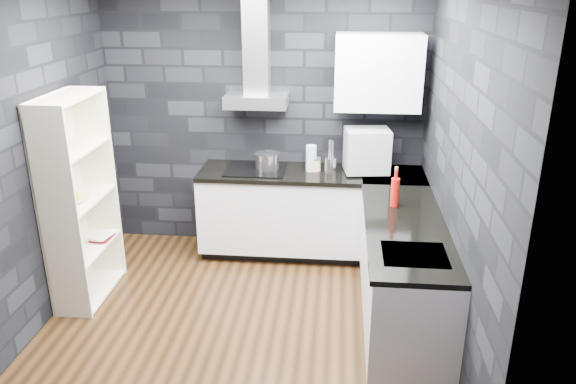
# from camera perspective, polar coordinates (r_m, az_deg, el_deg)

# --- Properties ---
(ground) EXTENTS (3.20, 3.20, 0.00)m
(ground) POSITION_cam_1_polar(r_m,az_deg,el_deg) (4.78, -4.82, -13.10)
(ground) COLOR #3C2511
(wall_back) EXTENTS (3.20, 0.05, 2.70)m
(wall_back) POSITION_cam_1_polar(r_m,az_deg,el_deg) (5.72, -2.40, 7.56)
(wall_back) COLOR black
(wall_back) RESTS_ON ground
(wall_front) EXTENTS (3.20, 0.05, 2.70)m
(wall_front) POSITION_cam_1_polar(r_m,az_deg,el_deg) (2.73, -11.63, -8.27)
(wall_front) COLOR black
(wall_front) RESTS_ON ground
(wall_left) EXTENTS (0.05, 3.20, 2.70)m
(wall_left) POSITION_cam_1_polar(r_m,az_deg,el_deg) (4.75, -25.04, 2.83)
(wall_left) COLOR black
(wall_left) RESTS_ON ground
(wall_right) EXTENTS (0.05, 3.20, 2.70)m
(wall_right) POSITION_cam_1_polar(r_m,az_deg,el_deg) (4.20, 17.00, 1.72)
(wall_right) COLOR black
(wall_right) RESTS_ON ground
(toekick_back) EXTENTS (2.18, 0.50, 0.10)m
(toekick_back) POSITION_cam_1_polar(r_m,az_deg,el_deg) (5.85, 2.29, -5.68)
(toekick_back) COLOR black
(toekick_back) RESTS_ON ground
(toekick_right) EXTENTS (0.50, 1.78, 0.10)m
(toekick_right) POSITION_cam_1_polar(r_m,az_deg,el_deg) (4.80, 11.72, -12.56)
(toekick_right) COLOR black
(toekick_right) RESTS_ON ground
(counter_back_cab) EXTENTS (2.20, 0.60, 0.76)m
(counter_back_cab) POSITION_cam_1_polar(r_m,az_deg,el_deg) (5.64, 2.33, -1.95)
(counter_back_cab) COLOR white
(counter_back_cab) RESTS_ON ground
(counter_right_cab) EXTENTS (0.60, 1.80, 0.76)m
(counter_right_cab) POSITION_cam_1_polar(r_m,az_deg,el_deg) (4.58, 11.61, -8.05)
(counter_right_cab) COLOR white
(counter_right_cab) RESTS_ON ground
(counter_back_top) EXTENTS (2.20, 0.62, 0.04)m
(counter_back_top) POSITION_cam_1_polar(r_m,az_deg,el_deg) (5.49, 2.39, 1.87)
(counter_back_top) COLOR black
(counter_back_top) RESTS_ON counter_back_cab
(counter_right_top) EXTENTS (0.62, 1.80, 0.04)m
(counter_right_top) POSITION_cam_1_polar(r_m,az_deg,el_deg) (4.40, 11.85, -3.48)
(counter_right_top) COLOR black
(counter_right_top) RESTS_ON counter_right_cab
(counter_corner_top) EXTENTS (0.62, 0.62, 0.04)m
(counter_corner_top) POSITION_cam_1_polar(r_m,az_deg,el_deg) (5.52, 10.72, 1.62)
(counter_corner_top) COLOR black
(counter_corner_top) RESTS_ON counter_right_cab
(hood_body) EXTENTS (0.60, 0.34, 0.12)m
(hood_body) POSITION_cam_1_polar(r_m,az_deg,el_deg) (5.50, -3.23, 9.24)
(hood_body) COLOR silver
(hood_body) RESTS_ON wall_back
(hood_chimney) EXTENTS (0.24, 0.20, 0.90)m
(hood_chimney) POSITION_cam_1_polar(r_m,az_deg,el_deg) (5.49, -3.23, 14.61)
(hood_chimney) COLOR silver
(hood_chimney) RESTS_ON hood_body
(upper_cabinet) EXTENTS (0.80, 0.35, 0.70)m
(upper_cabinet) POSITION_cam_1_polar(r_m,az_deg,el_deg) (5.39, 9.14, 11.92)
(upper_cabinet) COLOR white
(upper_cabinet) RESTS_ON wall_back
(cooktop) EXTENTS (0.58, 0.50, 0.01)m
(cooktop) POSITION_cam_1_polar(r_m,az_deg,el_deg) (5.54, -3.29, 2.33)
(cooktop) COLOR black
(cooktop) RESTS_ON counter_back_top
(sink_rim) EXTENTS (0.44, 0.40, 0.01)m
(sink_rim) POSITION_cam_1_polar(r_m,az_deg,el_deg) (3.95, 12.73, -6.25)
(sink_rim) COLOR silver
(sink_rim) RESTS_ON counter_right_top
(pot) EXTENTS (0.27, 0.27, 0.14)m
(pot) POSITION_cam_1_polar(r_m,az_deg,el_deg) (5.53, -2.11, 3.11)
(pot) COLOR silver
(pot) RESTS_ON cooktop
(glass_vase) EXTENTS (0.13, 0.13, 0.25)m
(glass_vase) POSITION_cam_1_polar(r_m,az_deg,el_deg) (5.48, 2.37, 3.45)
(glass_vase) COLOR silver
(glass_vase) RESTS_ON counter_back_top
(storage_jar) EXTENTS (0.11, 0.11, 0.12)m
(storage_jar) POSITION_cam_1_polar(r_m,az_deg,el_deg) (5.50, 2.82, 2.75)
(storage_jar) COLOR #C6B484
(storage_jar) RESTS_ON counter_back_top
(utensil_crock) EXTENTS (0.13, 0.13, 0.14)m
(utensil_crock) POSITION_cam_1_polar(r_m,az_deg,el_deg) (5.47, 4.31, 2.78)
(utensil_crock) COLOR silver
(utensil_crock) RESTS_ON counter_back_top
(appliance_garage) EXTENTS (0.45, 0.37, 0.41)m
(appliance_garage) POSITION_cam_1_polar(r_m,az_deg,el_deg) (5.44, 8.01, 4.21)
(appliance_garage) COLOR #A1A2A8
(appliance_garage) RESTS_ON counter_back_top
(red_bottle) EXTENTS (0.09, 0.09, 0.24)m
(red_bottle) POSITION_cam_1_polar(r_m,az_deg,el_deg) (4.69, 10.80, -0.03)
(red_bottle) COLOR #AD150C
(red_bottle) RESTS_ON counter_right_top
(bookshelf) EXTENTS (0.58, 0.87, 1.80)m
(bookshelf) POSITION_cam_1_polar(r_m,az_deg,el_deg) (5.08, -20.41, -0.81)
(bookshelf) COLOR #EDE4C3
(bookshelf) RESTS_ON ground
(fruit_bowl) EXTENTS (0.25, 0.25, 0.05)m
(fruit_bowl) POSITION_cam_1_polar(r_m,az_deg,el_deg) (5.03, -20.70, -0.62)
(fruit_bowl) COLOR white
(fruit_bowl) RESTS_ON bookshelf
(book_red) EXTENTS (0.17, 0.03, 0.23)m
(book_red) POSITION_cam_1_polar(r_m,az_deg,el_deg) (5.37, -19.26, -3.31)
(book_red) COLOR maroon
(book_red) RESTS_ON bookshelf
(book_second) EXTENTS (0.16, 0.05, 0.21)m
(book_second) POSITION_cam_1_polar(r_m,az_deg,el_deg) (5.34, -19.16, -3.18)
(book_second) COLOR #B2B2B2
(book_second) RESTS_ON bookshelf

